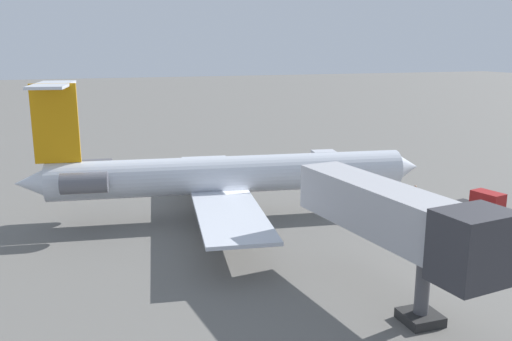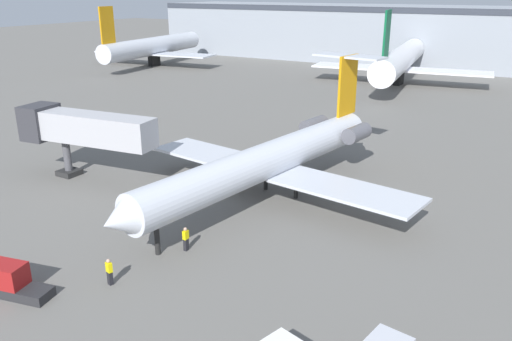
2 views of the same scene
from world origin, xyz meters
name	(u,v)px [view 1 (image 1 of 2)]	position (x,y,z in m)	size (l,w,h in m)	color
ground_plane	(238,220)	(0.00, 0.00, -0.05)	(400.00, 400.00, 0.10)	#66635E
regional_jet	(220,174)	(0.85, 1.13, 3.54)	(25.51, 31.54, 10.66)	silver
jet_bridge	(401,220)	(-16.53, -3.57, 4.76)	(13.63, 4.56, 6.47)	#ADADB2
ground_crew_marshaller	(415,195)	(-0.93, -15.57, 0.86)	(0.46, 0.36, 1.69)	black
ground_crew_loader	(349,197)	(0.34, -9.92, 0.86)	(0.27, 0.40, 1.69)	black
baggage_tug_lead	(367,164)	(11.19, -18.01, 0.84)	(2.43, 4.23, 1.90)	#262628
baggage_tug_trailing	(483,204)	(-5.02, -19.18, 0.84)	(4.21, 2.23, 1.90)	#262628
cargo_container_uld	(324,158)	(15.36, -14.88, 0.87)	(2.15, 2.80, 1.73)	silver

